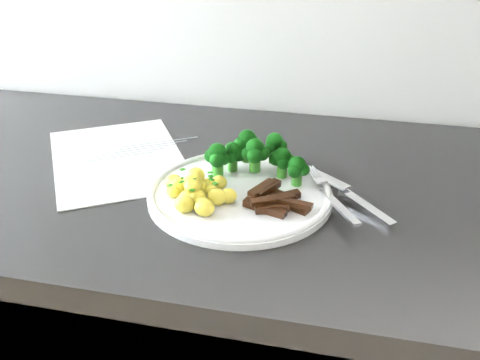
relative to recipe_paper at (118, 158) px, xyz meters
name	(u,v)px	position (x,y,z in m)	size (l,w,h in m)	color
recipe_paper	(118,158)	(0.00, 0.00, 0.00)	(0.35, 0.38, 0.00)	white
plate	(240,193)	(0.24, -0.09, 0.01)	(0.28, 0.28, 0.02)	white
broccoli	(255,153)	(0.25, -0.02, 0.05)	(0.17, 0.09, 0.07)	#296C1B
potatoes	(196,190)	(0.18, -0.12, 0.02)	(0.12, 0.11, 0.04)	#D8CD48
beef_strips	(276,200)	(0.30, -0.11, 0.02)	(0.10, 0.08, 0.02)	black
fork	(332,197)	(0.38, -0.09, 0.02)	(0.10, 0.17, 0.02)	silver
knife	(352,198)	(0.41, -0.07, 0.01)	(0.17, 0.17, 0.02)	silver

